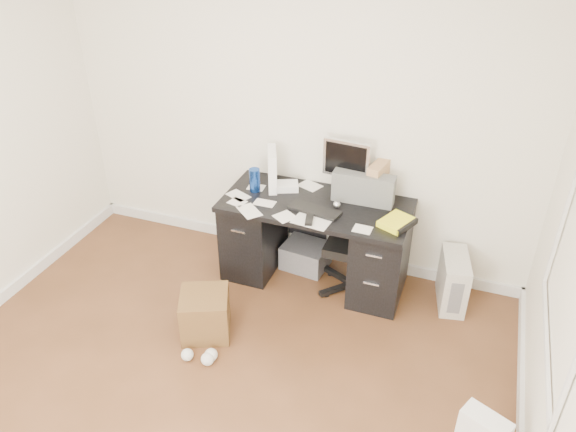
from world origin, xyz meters
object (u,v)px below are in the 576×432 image
pc_tower (453,281)px  wicker_basket (205,314)px  office_chair (355,238)px  desk (315,240)px  lcd_monitor (346,168)px  keyboard (314,210)px

pc_tower → wicker_basket: (-1.70, -0.99, -0.04)m
office_chair → wicker_basket: office_chair is taller
desk → lcd_monitor: (0.17, 0.22, 0.59)m
lcd_monitor → pc_tower: 1.24m
desk → lcd_monitor: lcd_monitor is taller
desk → office_chair: office_chair is taller
desk → pc_tower: bearing=4.1°
lcd_monitor → pc_tower: lcd_monitor is taller
desk → wicker_basket: desk is taller
pc_tower → keyboard: bearing=179.3°
desk → office_chair: size_ratio=1.51×
lcd_monitor → keyboard: 0.44m
keyboard → wicker_basket: size_ratio=1.17×
office_chair → wicker_basket: bearing=-135.6°
office_chair → pc_tower: office_chair is taller
keyboard → office_chair: (0.31, 0.11, -0.26)m
desk → keyboard: size_ratio=3.68×
keyboard → pc_tower: bearing=20.5°
lcd_monitor → wicker_basket: size_ratio=1.37×
lcd_monitor → office_chair: (0.17, -0.23, -0.49)m
keyboard → pc_tower: keyboard is taller
desk → wicker_basket: (-0.57, -0.91, -0.22)m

